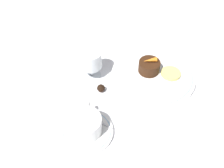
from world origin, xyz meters
TOP-DOWN VIEW (x-y plane):
  - ground_plane at (0.00, 0.00)m, footprint 3.00×3.00m
  - dinner_plate at (0.03, -0.02)m, footprint 0.27×0.27m
  - saucer at (-0.20, 0.16)m, footprint 0.14×0.14m
  - coffee_cup at (-0.20, 0.17)m, footprint 0.12×0.09m
  - spoon at (-0.15, 0.16)m, footprint 0.07×0.11m
  - wine_glass at (0.02, 0.19)m, footprint 0.07×0.07m
  - fork at (0.23, 0.03)m, footprint 0.04×0.20m
  - dessert_cake at (0.05, 0.00)m, footprint 0.07×0.07m
  - carrot_garnish at (0.05, 0.00)m, footprint 0.03×0.05m
  - pineapple_slice at (0.04, -0.07)m, footprint 0.06×0.06m
  - chocolate_truffle at (-0.04, 0.15)m, footprint 0.02×0.02m

SIDE VIEW (x-z plane):
  - ground_plane at x=0.00m, z-range 0.00..0.00m
  - fork at x=0.23m, z-range 0.00..0.01m
  - saucer at x=-0.20m, z-range 0.00..0.01m
  - dinner_plate at x=0.03m, z-range 0.00..0.02m
  - spoon at x=-0.15m, z-range 0.01..0.01m
  - chocolate_truffle at x=-0.04m, z-range 0.00..0.02m
  - pineapple_slice at x=0.04m, z-range 0.01..0.02m
  - dessert_cake at x=0.05m, z-range 0.01..0.05m
  - coffee_cup at x=-0.20m, z-range 0.01..0.06m
  - carrot_garnish at x=0.05m, z-range 0.05..0.07m
  - wine_glass at x=0.02m, z-range 0.02..0.11m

